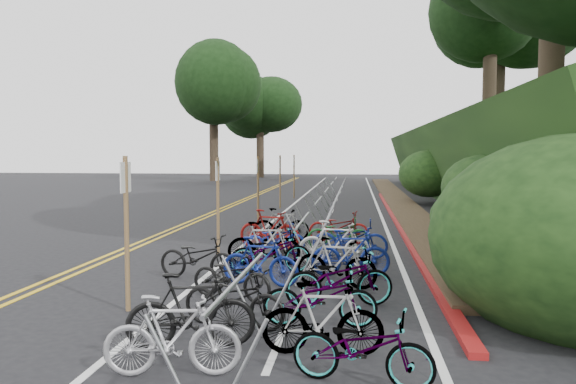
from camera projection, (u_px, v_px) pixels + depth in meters
The scene contains 10 objects.
ground at pixel (115, 304), 9.73m from camera, with size 120.00×120.00×0.00m, color black.
road_markings at pixel (255, 227), 19.65m from camera, with size 7.47×80.00×0.01m.
red_curb at pixel (397, 222), 20.93m from camera, with size 0.25×28.00×0.10m, color maroon.
embankment at pixel (541, 154), 26.85m from camera, with size 14.30×48.14×9.11m.
bike_rack_front at pixel (239, 304), 6.45m from camera, with size 1.15×3.13×1.19m.
bike_racks_rest at pixel (327, 197), 22.18m from camera, with size 1.14×23.00×1.17m.
signpost_near at pixel (126, 223), 9.19m from camera, with size 0.08×0.40×2.57m.
signposts_rest at pixel (270, 181), 23.42m from camera, with size 0.08×18.40×2.50m.
bike_front at pixel (198, 257), 11.56m from camera, with size 1.77×0.62×0.93m, color black.
bike_valet at pixel (299, 257), 11.50m from camera, with size 3.36×11.77×1.07m.
Camera 1 is at (4.14, -9.14, 2.62)m, focal length 35.00 mm.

